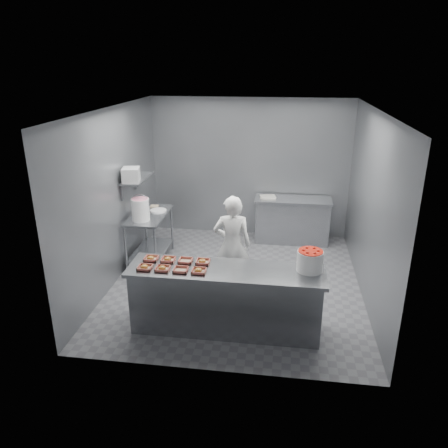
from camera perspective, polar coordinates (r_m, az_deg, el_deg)
The scene contains 24 objects.
floor at distance 7.34m, azimuth 1.67°, elevation -7.53°, with size 4.50×4.50×0.00m, color #4C4C51.
ceiling at distance 6.51m, azimuth 1.94°, elevation 14.76°, with size 4.50×4.50×0.00m, color white.
wall_back at distance 8.96m, azimuth 3.40°, elevation 7.27°, with size 4.00×0.04×2.80m, color slate.
wall_left at distance 7.28m, azimuth -14.09°, elevation 3.52°, with size 0.04×4.50×2.80m, color slate.
wall_right at distance 6.89m, azimuth 18.58°, elevation 2.08°, with size 0.04×4.50×2.80m, color slate.
service_counter at distance 5.95m, azimuth 0.24°, elevation -9.76°, with size 2.60×0.70×0.90m.
prep_table at distance 7.95m, azimuth -9.68°, elevation -0.84°, with size 0.60×1.20×0.90m.
back_counter at distance 8.87m, azimuth 8.88°, elevation 0.52°, with size 1.50×0.60×0.90m.
wall_shelf at distance 7.71m, azimuth -11.32°, elevation 5.86°, with size 0.35×0.90×0.03m, color slate.
tray_0 at distance 5.83m, azimuth -10.31°, elevation -5.57°, with size 0.19×0.18×0.06m.
tray_1 at distance 5.76m, azimuth -8.03°, elevation -5.76°, with size 0.19×0.18×0.06m.
tray_2 at distance 5.71m, azimuth -5.67°, elevation -5.96°, with size 0.19×0.18×0.04m.
tray_3 at distance 5.66m, azimuth -3.32°, elevation -6.10°, with size 0.19×0.18×0.06m.
tray_4 at distance 6.07m, azimuth -9.52°, elevation -4.44°, with size 0.19×0.18×0.06m.
tray_5 at distance 6.00m, azimuth -7.32°, elevation -4.60°, with size 0.19×0.18×0.06m.
tray_6 at distance 5.95m, azimuth -5.05°, elevation -4.79°, with size 0.19×0.18×0.04m.
tray_7 at distance 5.90m, azimuth -2.80°, elevation -4.91°, with size 0.19×0.18×0.06m.
worker at distance 6.73m, azimuth 1.07°, elevation -2.76°, with size 0.58×0.38×1.58m, color white.
strawberry_tub at distance 5.75m, azimuth 11.17°, elevation -4.64°, with size 0.34×0.34×0.28m.
glaze_bucket at distance 7.52m, azimuth -10.85°, elevation 1.93°, with size 0.32×0.30×0.46m.
bucket_lid at distance 7.99m, azimuth -8.59°, elevation 1.76°, with size 0.29×0.29×0.02m, color white.
rag at distance 8.25m, azimuth -9.10°, elevation 2.33°, with size 0.14×0.12×0.02m, color #CCB28C.
appliance at distance 7.44m, azimuth -12.05°, elevation 6.31°, with size 0.27×0.31×0.23m, color gray.
paper_stack at distance 8.72m, azimuth 5.74°, elevation 3.56°, with size 0.30×0.22×0.04m, color silver.
Camera 1 is at (0.69, -6.44, 3.47)m, focal length 35.00 mm.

